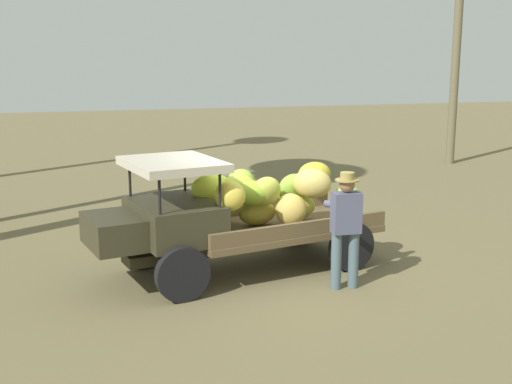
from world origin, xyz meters
The scene contains 3 objects.
ground_plane centered at (0.00, 0.00, 0.00)m, with size 60.00×60.00×0.00m, color brown.
truck centered at (0.67, 0.00, 0.93)m, with size 4.64×2.53×1.83m.
farmer centered at (-0.74, 1.11, 0.97)m, with size 0.53×0.47×1.70m.
Camera 1 is at (2.93, 9.52, 3.33)m, focal length 46.56 mm.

